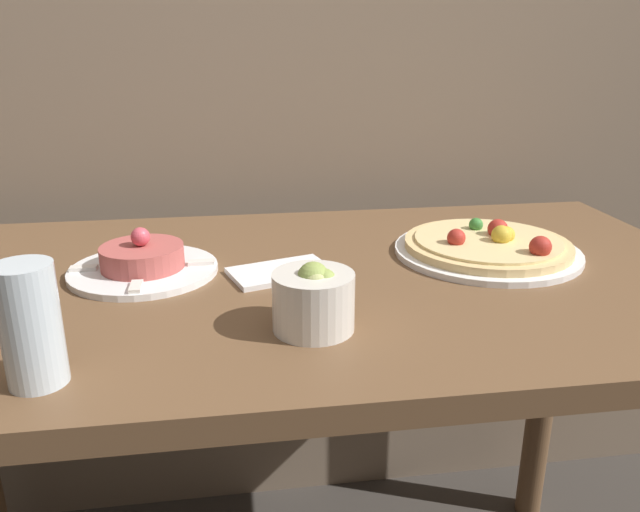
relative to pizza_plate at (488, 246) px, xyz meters
The scene contains 6 objects.
dining_table 0.36m from the pizza_plate, behind, with size 1.36×0.71×0.77m.
pizza_plate is the anchor object (origin of this frame).
tartare_plate 0.55m from the pizza_plate, behind, with size 0.22×0.22×0.07m.
small_bowl 0.40m from the pizza_plate, 144.05° to the right, with size 0.10×0.10×0.09m.
drinking_glass 0.70m from the pizza_plate, 153.04° to the right, with size 0.06×0.06×0.13m.
napkin 0.35m from the pizza_plate, behind, with size 0.17×0.13×0.01m.
Camera 1 is at (-0.08, -0.52, 1.11)m, focal length 35.00 mm.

